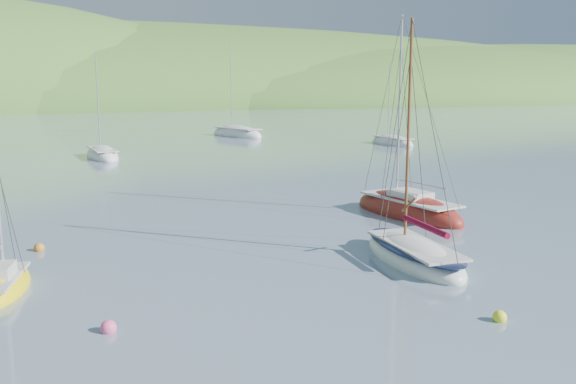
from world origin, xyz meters
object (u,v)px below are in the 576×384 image
object	(u,v)px
distant_sloop_d	(392,143)
distant_sloop_a	(102,156)
distant_sloop_b	(237,134)
sloop_red	(408,211)
sailboat_yellow	(0,287)
daysailer_white	(414,256)

from	to	relation	value
distant_sloop_d	distant_sloop_a	bearing A→B (deg)	174.99
distant_sloop_b	distant_sloop_d	xyz separation A→B (m)	(12.95, -15.13, -0.03)
sloop_red	distant_sloop_b	xyz separation A→B (m)	(4.19, 46.67, -0.01)
distant_sloop_a	distant_sloop_b	bearing A→B (deg)	37.29
sloop_red	distant_sloop_b	world-z (taller)	distant_sloop_b
sloop_red	sailboat_yellow	distance (m)	20.30
sloop_red	sailboat_yellow	xyz separation A→B (m)	(-19.49, -5.66, -0.06)
distant_sloop_b	distant_sloop_d	size ratio (longest dim) A/B	1.30
distant_sloop_b	distant_sloop_d	distance (m)	19.91
distant_sloop_a	distant_sloop_d	distance (m)	30.20
sloop_red	distant_sloop_b	bearing A→B (deg)	73.88
daysailer_white	distant_sloop_b	bearing A→B (deg)	83.99
sloop_red	daysailer_white	bearing A→B (deg)	-130.56
sloop_red	sailboat_yellow	bearing A→B (deg)	-174.78
sloop_red	distant_sloop_d	xyz separation A→B (m)	(17.14, 31.54, -0.05)
sailboat_yellow	distant_sloop_d	size ratio (longest dim) A/B	0.61
distant_sloop_a	distant_sloop_d	world-z (taller)	distant_sloop_a
distant_sloop_a	distant_sloop_d	size ratio (longest dim) A/B	1.08
daysailer_white	distant_sloop_b	size ratio (longest dim) A/B	0.83
daysailer_white	sailboat_yellow	xyz separation A→B (m)	(-15.21, 1.88, -0.07)
sailboat_yellow	distant_sloop_b	xyz separation A→B (m)	(23.68, 52.34, 0.04)
distant_sloop_b	distant_sloop_d	bearing A→B (deg)	-71.25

